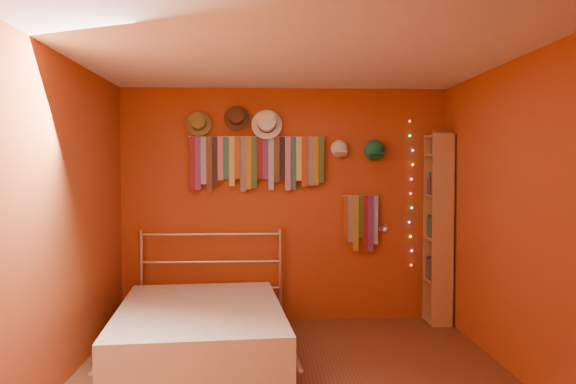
{
  "coord_description": "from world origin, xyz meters",
  "views": [
    {
      "loc": [
        -0.23,
        -4.29,
        1.63
      ],
      "look_at": [
        -0.0,
        0.9,
        1.42
      ],
      "focal_mm": 35.0,
      "sensor_mm": 36.0,
      "label": 1
    }
  ],
  "objects": [
    {
      "name": "fairy_lights",
      "position": [
        1.37,
        1.71,
        1.37
      ],
      "size": [
        0.06,
        0.02,
        1.58
      ],
      "color": "#FF3333",
      "rests_on": "back_wall"
    },
    {
      "name": "ground",
      "position": [
        0.0,
        0.0,
        0.0
      ],
      "size": [
        3.5,
        3.5,
        0.0
      ],
      "primitive_type": "plane",
      "color": "brown",
      "rests_on": "ground"
    },
    {
      "name": "fedora_white",
      "position": [
        -0.19,
        1.65,
        2.12
      ],
      "size": [
        0.32,
        0.18,
        0.32
      ],
      "rotation": [
        1.36,
        0.0,
        0.0
      ],
      "color": "white",
      "rests_on": "back_wall"
    },
    {
      "name": "left_wall",
      "position": [
        -1.75,
        0.0,
        1.25
      ],
      "size": [
        0.02,
        3.5,
        2.5
      ],
      "primitive_type": "cube",
      "color": "maroon",
      "rests_on": "ground"
    },
    {
      "name": "back_wall",
      "position": [
        0.0,
        1.75,
        1.25
      ],
      "size": [
        3.5,
        0.02,
        2.5
      ],
      "primitive_type": "cube",
      "color": "maroon",
      "rests_on": "ground"
    },
    {
      "name": "fedora_olive",
      "position": [
        -0.91,
        1.66,
        2.12
      ],
      "size": [
        0.27,
        0.15,
        0.27
      ],
      "rotation": [
        1.36,
        0.0,
        0.0
      ],
      "color": "olive",
      "rests_on": "back_wall"
    },
    {
      "name": "reading_lamp",
      "position": [
        1.04,
        1.5,
        1.0
      ],
      "size": [
        0.07,
        0.32,
        0.09
      ],
      "color": "silver",
      "rests_on": "back_wall"
    },
    {
      "name": "cap_white",
      "position": [
        0.58,
        1.7,
        1.85
      ],
      "size": [
        0.18,
        0.23,
        0.18
      ],
      "color": "silver",
      "rests_on": "back_wall"
    },
    {
      "name": "cap_green",
      "position": [
        0.96,
        1.7,
        1.84
      ],
      "size": [
        0.2,
        0.25,
        0.2
      ],
      "color": "#166546",
      "rests_on": "back_wall"
    },
    {
      "name": "tie_rack",
      "position": [
        -0.3,
        1.68,
        1.73
      ],
      "size": [
        1.45,
        0.03,
        0.6
      ],
      "color": "silver",
      "rests_on": "back_wall"
    },
    {
      "name": "bed",
      "position": [
        -0.79,
        0.61,
        0.23
      ],
      "size": [
        1.67,
        2.12,
        1.0
      ],
      "rotation": [
        0.0,
        0.0,
        0.09
      ],
      "color": "silver",
      "rests_on": "ground"
    },
    {
      "name": "small_tie_rack",
      "position": [
        0.82,
        1.69,
        1.09
      ],
      "size": [
        0.4,
        0.03,
        0.61
      ],
      "color": "silver",
      "rests_on": "back_wall"
    },
    {
      "name": "ceiling",
      "position": [
        0.0,
        0.0,
        2.5
      ],
      "size": [
        3.5,
        3.5,
        0.02
      ],
      "primitive_type": "cube",
      "color": "white",
      "rests_on": "back_wall"
    },
    {
      "name": "right_wall",
      "position": [
        1.75,
        0.0,
        1.25
      ],
      "size": [
        0.02,
        3.5,
        2.5
      ],
      "primitive_type": "cube",
      "color": "maroon",
      "rests_on": "ground"
    },
    {
      "name": "bookshelf",
      "position": [
        1.66,
        1.53,
        1.02
      ],
      "size": [
        0.25,
        0.34,
        2.0
      ],
      "color": "#A9854C",
      "rests_on": "ground"
    },
    {
      "name": "fedora_brown",
      "position": [
        -0.51,
        1.66,
        2.18
      ],
      "size": [
        0.27,
        0.15,
        0.27
      ],
      "rotation": [
        1.36,
        0.0,
        0.0
      ],
      "color": "#452C18",
      "rests_on": "back_wall"
    }
  ]
}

